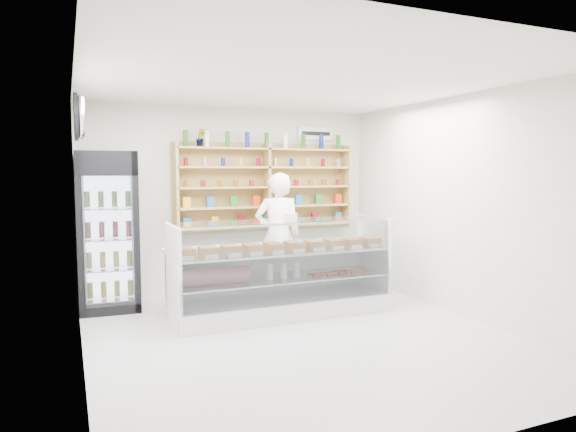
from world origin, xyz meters
name	(u,v)px	position (x,y,z in m)	size (l,w,h in m)	color
room	(301,212)	(0.00, 0.00, 1.40)	(5.00, 5.00, 5.00)	#AFAFB4
display_counter	(281,288)	(0.15, 0.92, 0.34)	(2.81, 0.84, 1.22)	white
shop_worker	(278,236)	(0.45, 1.77, 0.91)	(0.66, 0.44, 1.82)	white
drinks_cooler	(109,231)	(-1.85, 2.06, 1.05)	(0.80, 0.79, 2.10)	black
wall_shelving	(267,187)	(0.50, 2.34, 1.59)	(2.84, 0.28, 1.33)	#A5824D
potted_plant	(201,138)	(-0.53, 2.34, 2.33)	(0.14, 0.12, 0.26)	#1E6626
security_mirror	(81,117)	(-2.17, 1.20, 2.45)	(0.15, 0.50, 0.50)	silver
wall_sign	(316,134)	(1.40, 2.47, 2.45)	(0.62, 0.03, 0.20)	white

